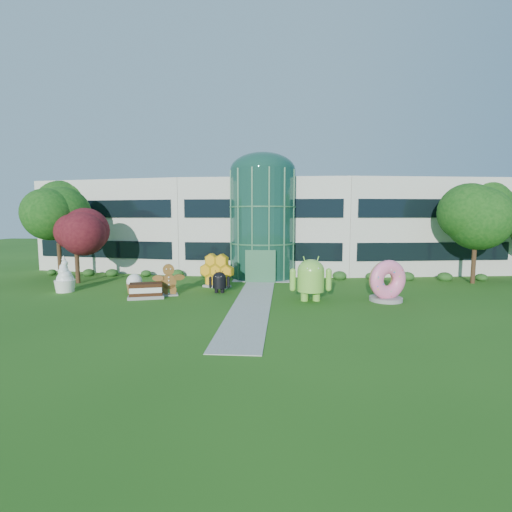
# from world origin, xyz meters

# --- Properties ---
(ground) EXTENTS (140.00, 140.00, 0.00)m
(ground) POSITION_xyz_m (0.00, 0.00, 0.00)
(ground) COLOR #215114
(ground) RESTS_ON ground
(building) EXTENTS (46.00, 15.00, 9.30)m
(building) POSITION_xyz_m (0.00, 18.00, 4.65)
(building) COLOR beige
(building) RESTS_ON ground
(atrium) EXTENTS (6.00, 6.00, 9.80)m
(atrium) POSITION_xyz_m (0.00, 12.00, 4.90)
(atrium) COLOR #194738
(atrium) RESTS_ON ground
(walkway) EXTENTS (2.40, 20.00, 0.04)m
(walkway) POSITION_xyz_m (0.00, 2.00, 0.02)
(walkway) COLOR #9E9E93
(walkway) RESTS_ON ground
(tree_red) EXTENTS (4.00, 4.00, 6.00)m
(tree_red) POSITION_xyz_m (-15.50, 7.50, 3.00)
(tree_red) COLOR #3F0C14
(tree_red) RESTS_ON ground
(trees_backdrop) EXTENTS (52.00, 8.00, 8.40)m
(trees_backdrop) POSITION_xyz_m (0.00, 13.00, 4.20)
(trees_backdrop) COLOR #0F3F0F
(trees_backdrop) RESTS_ON ground
(android_green) EXTENTS (3.08, 2.20, 3.30)m
(android_green) POSITION_xyz_m (3.82, 2.24, 1.65)
(android_green) COLOR #78C43E
(android_green) RESTS_ON ground
(android_black) EXTENTS (1.66, 1.16, 1.84)m
(android_black) POSITION_xyz_m (-2.74, 4.39, 0.92)
(android_black) COLOR black
(android_black) RESTS_ON ground
(donut) EXTENTS (2.98, 2.20, 2.80)m
(donut) POSITION_xyz_m (8.86, 2.62, 1.40)
(donut) COLOR #FF6188
(donut) RESTS_ON ground
(gingerbread) EXTENTS (2.66, 1.73, 2.29)m
(gingerbread) POSITION_xyz_m (-6.20, 3.20, 1.14)
(gingerbread) COLOR brown
(gingerbread) RESTS_ON ground
(ice_cream_sandwich) EXTENTS (2.65, 1.84, 1.07)m
(ice_cream_sandwich) POSITION_xyz_m (-7.47, 2.15, 0.53)
(ice_cream_sandwich) COLOR black
(ice_cream_sandwich) RESTS_ON ground
(honeycomb) EXTENTS (3.29, 2.09, 2.43)m
(honeycomb) POSITION_xyz_m (-3.34, 6.56, 1.22)
(honeycomb) COLOR #FFAE19
(honeycomb) RESTS_ON ground
(froyo) EXTENTS (1.94, 1.94, 2.70)m
(froyo) POSITION_xyz_m (-14.38, 3.82, 1.35)
(froyo) COLOR white
(froyo) RESTS_ON ground
(cupcake) EXTENTS (1.45, 1.45, 1.45)m
(cupcake) POSITION_xyz_m (-8.96, 3.72, 0.73)
(cupcake) COLOR white
(cupcake) RESTS_ON ground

